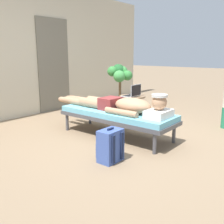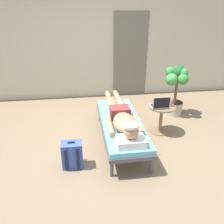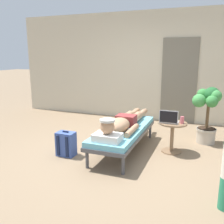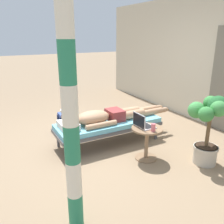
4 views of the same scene
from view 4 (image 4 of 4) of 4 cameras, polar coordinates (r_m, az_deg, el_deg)
ground_plane at (r=4.34m, az=-2.97°, el=-7.50°), size 40.00×40.00×0.00m
house_wall_back at (r=5.51m, az=22.30°, el=11.37°), size 7.60×0.20×2.70m
lounge_chair at (r=4.23m, az=-0.80°, el=-3.10°), size 0.66×1.91×0.42m
person_reclining at (r=4.14m, az=-1.70°, el=-1.04°), size 0.53×2.17×0.33m
side_table at (r=3.73m, az=8.35°, el=-6.16°), size 0.48×0.48×0.52m
laptop at (r=3.66m, az=7.30°, el=-2.77°), size 0.31×0.24×0.23m
drink_glass at (r=3.53m, az=9.90°, el=-3.69°), size 0.06×0.06×0.12m
backpack at (r=4.80m, az=-11.19°, el=-2.70°), size 0.30×0.26×0.42m
potted_plant at (r=3.74m, az=22.26°, el=-2.76°), size 0.51×0.49×1.06m
porch_post at (r=2.10m, az=-10.15°, el=1.54°), size 0.15×0.15×2.59m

